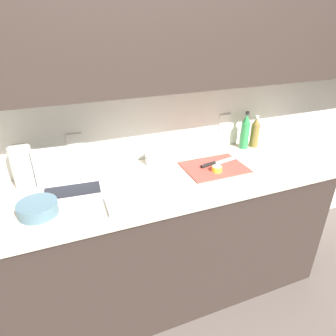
{
  "coord_description": "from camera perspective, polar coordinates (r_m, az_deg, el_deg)",
  "views": [
    {
      "loc": [
        -0.39,
        -1.44,
        1.79
      ],
      "look_at": [
        0.18,
        -0.01,
        1.0
      ],
      "focal_mm": 32.0,
      "sensor_mm": 36.0,
      "label": 1
    }
  ],
  "objects": [
    {
      "name": "ground_plane",
      "position": [
        2.33,
        -4.58,
        -23.2
      ],
      "size": [
        12.0,
        12.0,
        0.0
      ],
      "primitive_type": "plane",
      "color": "#564C47",
      "rests_on": "ground"
    },
    {
      "name": "wall_back",
      "position": [
        1.74,
        -9.15,
        19.23
      ],
      "size": [
        5.2,
        0.38,
        2.6
      ],
      "color": "white",
      "rests_on": "ground_plane"
    },
    {
      "name": "counter_unit",
      "position": [
        1.98,
        -5.76,
        -14.57
      ],
      "size": [
        2.53,
        0.64,
        0.92
      ],
      "color": "#332823",
      "rests_on": "ground_plane"
    },
    {
      "name": "laptop",
      "position": [
        1.72,
        -17.93,
        -2.34
      ],
      "size": [
        0.38,
        0.25,
        0.24
      ],
      "rotation": [
        0.0,
        0.0,
        -0.09
      ],
      "color": "silver",
      "rests_on": "counter_unit"
    },
    {
      "name": "cutting_board",
      "position": [
        1.92,
        8.8,
        0.16
      ],
      "size": [
        0.38,
        0.29,
        0.01
      ],
      "primitive_type": "cube",
      "color": "#D1473D",
      "rests_on": "counter_unit"
    },
    {
      "name": "knife",
      "position": [
        1.94,
        8.52,
        0.84
      ],
      "size": [
        0.29,
        0.08,
        0.02
      ],
      "rotation": [
        0.0,
        0.0,
        0.2
      ],
      "color": "silver",
      "rests_on": "cutting_board"
    },
    {
      "name": "lemon_half_cut",
      "position": [
        1.86,
        9.3,
        -0.13
      ],
      "size": [
        0.06,
        0.06,
        0.03
      ],
      "color": "yellow",
      "rests_on": "cutting_board"
    },
    {
      "name": "bottle_green_soda",
      "position": [
        2.21,
        14.48,
        6.69
      ],
      "size": [
        0.06,
        0.06,
        0.27
      ],
      "color": "#2D934C",
      "rests_on": "counter_unit"
    },
    {
      "name": "bottle_oil_tall",
      "position": [
        2.27,
        16.22,
        6.5
      ],
      "size": [
        0.06,
        0.06,
        0.23
      ],
      "color": "olive",
      "rests_on": "counter_unit"
    },
    {
      "name": "measuring_cup",
      "position": [
        1.93,
        -2.88,
        1.96
      ],
      "size": [
        0.12,
        0.1,
        0.09
      ],
      "color": "silver",
      "rests_on": "counter_unit"
    },
    {
      "name": "bowl_white",
      "position": [
        1.59,
        -23.57,
        -7.05
      ],
      "size": [
        0.19,
        0.19,
        0.06
      ],
      "color": "slate",
      "rests_on": "counter_unit"
    },
    {
      "name": "paper_towel_roll",
      "position": [
        1.82,
        -25.9,
        0.09
      ],
      "size": [
        0.12,
        0.12,
        0.24
      ],
      "color": "white",
      "rests_on": "counter_unit"
    },
    {
      "name": "dish_towel",
      "position": [
        1.54,
        -7.52,
        -6.71
      ],
      "size": [
        0.23,
        0.17,
        0.02
      ],
      "primitive_type": "cube",
      "rotation": [
        0.0,
        0.0,
        -0.03
      ],
      "color": "silver",
      "rests_on": "counter_unit"
    }
  ]
}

